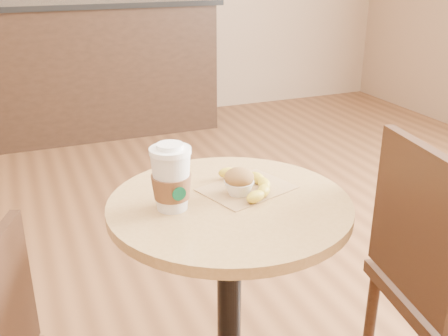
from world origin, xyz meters
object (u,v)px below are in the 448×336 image
at_px(banana, 251,183).
at_px(muffin, 239,181).
at_px(chair_right, 443,282).
at_px(coffee_cup, 171,180).
at_px(cafe_table, 229,275).

bearing_deg(banana, muffin, -149.77).
xyz_separation_m(chair_right, muffin, (-0.51, 0.27, 0.28)).
xyz_separation_m(coffee_cup, banana, (0.24, 0.03, -0.06)).
height_order(muffin, banana, muffin).
relative_size(muffin, banana, 0.35).
bearing_deg(coffee_cup, banana, 3.25).
bearing_deg(muffin, banana, 26.17).
xyz_separation_m(chair_right, coffee_cup, (-0.71, 0.26, 0.32)).
xyz_separation_m(muffin, banana, (0.05, 0.02, -0.02)).
distance_m(cafe_table, coffee_cup, 0.35).
distance_m(muffin, banana, 0.06).
distance_m(cafe_table, banana, 0.27).
bearing_deg(cafe_table, banana, 30.02).
bearing_deg(chair_right, coffee_cup, 78.84).
xyz_separation_m(cafe_table, banana, (0.09, 0.05, 0.25)).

